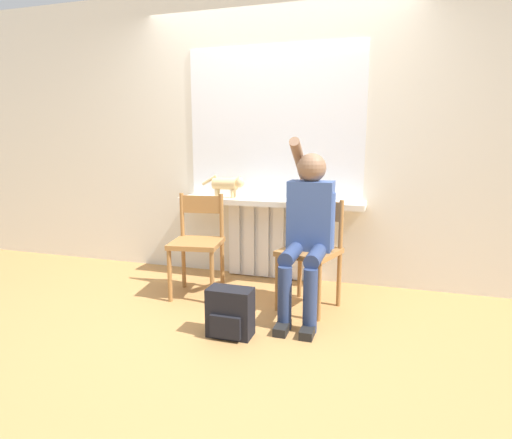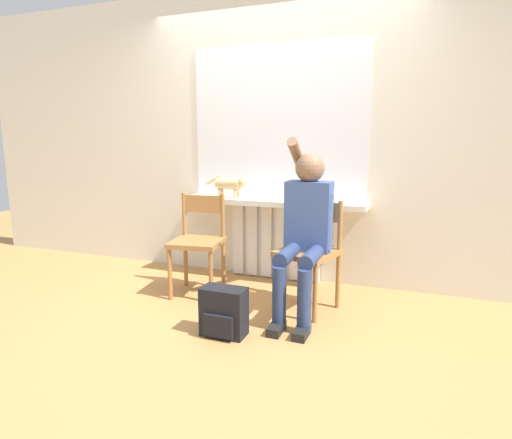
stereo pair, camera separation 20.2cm
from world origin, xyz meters
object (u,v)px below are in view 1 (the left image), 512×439
Objects in this scene: chair_left at (198,241)px; chair_right at (311,250)px; backpack at (230,313)px; person at (308,224)px; cat at (228,184)px.

chair_right is at bearing -8.60° from chair_left.
chair_right reaches higher than backpack.
person is (0.97, -0.11, 0.23)m from chair_left.
chair_right is 0.26m from person.
chair_left is 1.00m from person.
chair_left and chair_right have the same top height.
cat is (0.08, 0.51, 0.45)m from chair_left.
chair_left reaches higher than backpack.
chair_left is 2.01× the size of cat.
chair_left is at bearing -162.77° from chair_right.
person is (-0.01, -0.11, 0.23)m from chair_right.
chair_right is at bearing -29.83° from cat.
person is at bearing -78.44° from chair_right.
cat is (-0.89, 0.62, 0.21)m from person.
backpack is (-0.43, -0.68, -0.30)m from chair_right.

